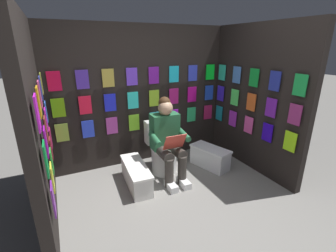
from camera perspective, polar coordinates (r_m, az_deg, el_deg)
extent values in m
plane|color=gray|center=(2.83, 8.81, -23.00)|extent=(30.00, 30.00, 0.00)
cube|color=black|center=(3.88, -6.26, 7.08)|extent=(2.95, 0.10, 2.18)
cube|color=olive|center=(3.70, -24.00, -1.49)|extent=(0.17, 0.01, 0.26)
cube|color=blue|center=(3.71, -18.57, -0.71)|extent=(0.17, 0.01, 0.26)
cube|color=#A33895|center=(3.77, -13.24, 0.06)|extent=(0.17, 0.01, 0.26)
cube|color=#73C026|center=(3.85, -8.11, 0.81)|extent=(0.17, 0.01, 0.26)
cube|color=#2EA7B4|center=(3.97, -3.22, 1.51)|extent=(0.17, 0.01, 0.26)
cube|color=#B91CEA|center=(4.11, 1.35, 2.16)|extent=(0.17, 0.01, 0.26)
cube|color=#2CBB6C|center=(4.27, 5.60, 2.75)|extent=(0.17, 0.01, 0.26)
cube|color=#AE1D54|center=(4.46, 9.52, 3.28)|extent=(0.17, 0.01, 0.26)
cube|color=#5D940C|center=(3.60, -24.77, 3.95)|extent=(0.17, 0.01, 0.26)
cube|color=red|center=(3.61, -19.17, 4.73)|extent=(0.17, 0.01, 0.26)
cube|color=#1C23DB|center=(3.67, -13.67, 5.44)|extent=(0.17, 0.01, 0.26)
cube|color=#2CD8CF|center=(3.75, -8.36, 6.09)|extent=(0.17, 0.01, 0.26)
cube|color=#8ABA27|center=(3.87, -3.32, 6.65)|extent=(0.17, 0.01, 0.26)
cube|color=#A1196B|center=(4.02, 1.39, 7.13)|extent=(0.17, 0.01, 0.26)
cube|color=#AC0E80|center=(4.19, 5.76, 7.53)|extent=(0.17, 0.01, 0.26)
cube|color=blue|center=(4.38, 9.78, 7.86)|extent=(0.17, 0.01, 0.26)
cube|color=red|center=(3.53, -25.59, 9.65)|extent=(0.17, 0.01, 0.26)
cube|color=#4A2BA7|center=(3.55, -19.81, 10.42)|extent=(0.17, 0.01, 0.26)
cube|color=gold|center=(3.60, -14.12, 11.07)|extent=(0.17, 0.01, 0.26)
cube|color=#6A3AE3|center=(3.69, -8.63, 11.60)|extent=(0.17, 0.01, 0.26)
cube|color=#731BA2|center=(3.81, -3.43, 12.00)|extent=(0.17, 0.01, 0.26)
cube|color=#1EC8EA|center=(3.96, 1.44, 12.29)|extent=(0.17, 0.01, 0.26)
cube|color=blue|center=(4.13, 5.93, 12.48)|extent=(0.17, 0.01, 0.26)
cube|color=#0EEB2D|center=(4.33, 10.05, 12.58)|extent=(0.17, 0.01, 0.26)
cube|color=black|center=(3.87, 20.23, 5.98)|extent=(0.10, 1.84, 2.18)
cube|color=teal|center=(4.44, 12.13, 3.03)|extent=(0.01, 0.17, 0.26)
cube|color=purple|center=(4.17, 15.21, 1.73)|extent=(0.01, 0.17, 0.26)
cube|color=#E14A9F|center=(3.91, 18.70, 0.25)|extent=(0.01, 0.17, 0.26)
cube|color=#2909B8|center=(3.67, 22.66, -1.44)|extent=(0.01, 0.17, 0.26)
cube|color=#9EF017|center=(3.46, 27.15, -3.33)|extent=(0.01, 0.17, 0.26)
cube|color=#3822CB|center=(4.36, 12.46, 7.63)|extent=(0.01, 0.17, 0.26)
cube|color=#4EE95E|center=(4.08, 15.64, 6.61)|extent=(0.01, 0.17, 0.26)
cube|color=#D95B22|center=(3.81, 19.27, 5.42)|extent=(0.01, 0.17, 0.26)
cube|color=#6D1DAA|center=(3.57, 23.40, 4.04)|extent=(0.01, 0.17, 0.26)
cube|color=#922C6E|center=(3.35, 28.08, 2.44)|extent=(0.01, 0.17, 0.26)
cube|color=#2DBAA3|center=(4.30, 12.80, 12.37)|extent=(0.01, 0.17, 0.26)
cube|color=#487FD2|center=(4.02, 16.11, 11.67)|extent=(0.01, 0.17, 0.26)
cube|color=#149133|center=(3.75, 19.88, 10.82)|extent=(0.01, 0.17, 0.26)
cube|color=navy|center=(3.50, 24.18, 9.79)|extent=(0.01, 0.17, 0.26)
cube|color=green|center=(3.28, 29.06, 8.54)|extent=(0.01, 0.17, 0.26)
cube|color=black|center=(2.74, -28.99, -0.30)|extent=(0.10, 1.84, 2.18)
cube|color=purple|center=(2.22, -25.74, -15.49)|extent=(0.01, 0.17, 0.26)
cube|color=#E5ED3B|center=(2.54, -25.92, -10.99)|extent=(0.01, 0.17, 0.26)
cube|color=green|center=(2.88, -26.05, -7.52)|extent=(0.01, 0.17, 0.26)
cube|color=maroon|center=(3.22, -26.15, -4.77)|extent=(0.01, 0.17, 0.26)
cube|color=#CA2265|center=(3.56, -26.24, -2.55)|extent=(0.01, 0.17, 0.26)
cube|color=#10933C|center=(2.05, -27.18, -7.00)|extent=(0.01, 0.17, 0.26)
cube|color=purple|center=(2.40, -27.16, -3.38)|extent=(0.01, 0.17, 0.26)
cube|color=maroon|center=(2.75, -27.13, -0.68)|extent=(0.01, 0.17, 0.26)
cube|color=#DE22D3|center=(3.10, -27.12, 1.41)|extent=(0.01, 0.17, 0.26)
cube|color=blue|center=(3.46, -27.11, 3.07)|extent=(0.01, 0.17, 0.26)
cube|color=#D721DB|center=(1.93, -28.79, 2.78)|extent=(0.01, 0.17, 0.26)
cube|color=gold|center=(2.30, -28.51, 5.06)|extent=(0.01, 0.17, 0.26)
cube|color=#CF4783|center=(2.66, -28.31, 6.72)|extent=(0.01, 0.17, 0.26)
cube|color=#333FA6|center=(3.02, -28.15, 7.98)|extent=(0.01, 0.17, 0.26)
cube|color=#98A736|center=(3.39, -28.03, 8.97)|extent=(0.01, 0.17, 0.26)
cylinder|color=white|center=(3.69, -0.97, -8.15)|extent=(0.38, 0.38, 0.40)
cylinder|color=white|center=(3.60, -0.99, -5.15)|extent=(0.41, 0.41, 0.02)
cube|color=white|center=(3.76, -2.57, -1.33)|extent=(0.38, 0.19, 0.36)
cylinder|color=white|center=(3.68, -2.05, -1.76)|extent=(0.39, 0.08, 0.39)
cube|color=#286B42|center=(3.47, -0.81, -1.23)|extent=(0.41, 0.23, 0.52)
sphere|color=tan|center=(3.34, -0.63, 4.32)|extent=(0.21, 0.21, 0.21)
sphere|color=#472D19|center=(3.35, -0.84, 5.57)|extent=(0.17, 0.17, 0.17)
cylinder|color=#38332D|center=(3.44, 2.08, -5.88)|extent=(0.16, 0.40, 0.15)
cylinder|color=#38332D|center=(3.36, -0.99, -6.47)|extent=(0.16, 0.40, 0.15)
cylinder|color=#38332D|center=(3.40, 3.40, -10.52)|extent=(0.12, 0.12, 0.42)
cylinder|color=#38332D|center=(3.32, 0.28, -11.23)|extent=(0.12, 0.12, 0.42)
cube|color=white|center=(3.44, 3.82, -13.38)|extent=(0.12, 0.26, 0.09)
cube|color=white|center=(3.36, 0.71, -14.16)|extent=(0.12, 0.26, 0.09)
cylinder|color=#286B42|center=(3.42, 3.78, -2.06)|extent=(0.09, 0.31, 0.13)
cylinder|color=#286B42|center=(3.25, -3.10, -3.21)|extent=(0.09, 0.31, 0.13)
cube|color=#D03E30|center=(3.20, 1.63, -3.85)|extent=(0.30, 0.14, 0.23)
cube|color=white|center=(3.43, -7.62, -11.80)|extent=(0.30, 0.79, 0.28)
cube|color=white|center=(3.35, -7.73, -9.50)|extent=(0.32, 0.83, 0.03)
cube|color=silver|center=(3.92, 9.98, -7.55)|extent=(0.44, 0.67, 0.30)
cube|color=white|center=(3.85, 10.12, -5.36)|extent=(0.46, 0.70, 0.03)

